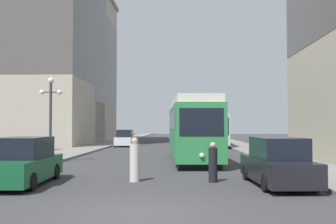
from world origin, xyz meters
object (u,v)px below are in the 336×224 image
transit_bus (213,129)px  parked_car_left_mid (23,162)px  streetcar (192,128)px  parked_car_right_far (277,163)px  pedestrian_crossing_far (135,161)px  lamp_post_left_near (51,105)px  parked_car_left_near (125,139)px  pedestrian_crossing_near (213,164)px

transit_bus → parked_car_left_mid: transit_bus is taller
streetcar → parked_car_right_far: size_ratio=2.50×
pedestrian_crossing_far → lamp_post_left_near: size_ratio=0.35×
transit_bus → lamp_post_left_near: lamp_post_left_near is taller
parked_car_left_mid → streetcar: bearing=54.3°
parked_car_left_near → pedestrian_crossing_far: bearing=-82.2°
parked_car_left_mid → transit_bus: bearing=68.7°
parked_car_right_far → streetcar: bearing=-77.4°
streetcar → pedestrian_crossing_far: size_ratio=6.94×
streetcar → transit_bus: bearing=78.1°
parked_car_left_near → pedestrian_crossing_near: bearing=-75.8°
streetcar → parked_car_right_far: (2.92, -10.47, -1.26)m
parked_car_right_far → parked_car_left_mid: bearing=-2.9°
lamp_post_left_near → parked_car_right_far: bearing=-37.3°
parked_car_left_mid → lamp_post_left_near: bearing=99.4°
parked_car_right_far → pedestrian_crossing_far: size_ratio=2.78×
pedestrian_crossing_far → parked_car_left_mid: bearing=-17.8°
streetcar → pedestrian_crossing_near: (0.55, -9.66, -1.36)m
parked_car_right_far → pedestrian_crossing_far: 5.60m
transit_bus → pedestrian_crossing_far: 28.57m
transit_bus → parked_car_left_near: (-9.74, -0.84, -1.10)m
parked_car_left_near → parked_car_left_mid: same height
parked_car_left_mid → pedestrian_crossing_near: parked_car_left_mid is taller
pedestrian_crossing_near → lamp_post_left_near: bearing=138.6°
transit_bus → pedestrian_crossing_far: transit_bus is taller
parked_car_left_near → lamp_post_left_near: 19.49m
streetcar → transit_bus: streetcar is taller
pedestrian_crossing_far → lamp_post_left_near: bearing=-82.5°
parked_car_right_far → pedestrian_crossing_near: size_ratio=3.10×
parked_car_right_far → pedestrian_crossing_far: parked_car_right_far is taller
parked_car_left_near → parked_car_left_mid: 28.07m
parked_car_right_far → lamp_post_left_near: 14.86m
parked_car_right_far → pedestrian_crossing_near: parked_car_right_far is taller
transit_bus → pedestrian_crossing_near: (-2.38, -28.08, -1.20)m
lamp_post_left_near → parked_car_left_mid: bearing=-77.9°
parked_car_left_near → pedestrian_crossing_far: 27.49m
pedestrian_crossing_far → lamp_post_left_near: lamp_post_left_near is taller
streetcar → parked_car_left_near: (-6.81, 17.58, -1.26)m
parked_car_left_mid → parked_car_right_far: (9.73, 0.01, -0.00)m
pedestrian_crossing_near → parked_car_left_mid: bearing=-174.1°
streetcar → pedestrian_crossing_near: bearing=-89.6°
parked_car_left_near → parked_car_right_far: 29.70m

